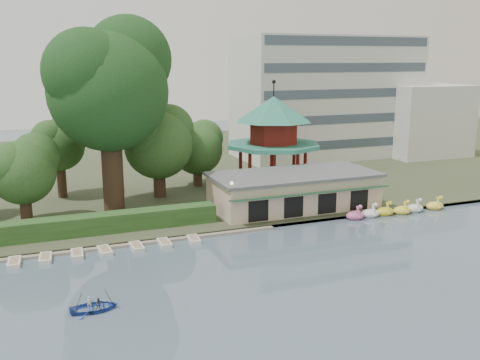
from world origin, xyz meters
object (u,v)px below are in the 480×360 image
dock (99,247)px  pavilion (273,132)px  boathouse (294,190)px  rowboat_with_passengers (94,304)px  big_tree (109,81)px

dock → pavilion: (24.00, 14.80, 7.36)m
dock → boathouse: boathouse is taller
pavilion → rowboat_with_passengers: bearing=-133.4°
pavilion → dock: bearing=-148.3°
pavilion → big_tree: (-20.83, -3.80, 6.92)m
boathouse → pavilion: 11.43m
pavilion → big_tree: size_ratio=0.64×
boathouse → pavilion: (2.00, 10.03, 5.11)m
rowboat_with_passengers → dock: bearing=82.0°
boathouse → rowboat_with_passengers: bearing=-144.0°
pavilion → boathouse: bearing=-101.3°
boathouse → big_tree: (-18.83, 6.23, 12.04)m
dock → pavilion: pavilion is taller
big_tree → boathouse: bearing=-18.3°
dock → big_tree: size_ratio=1.62×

